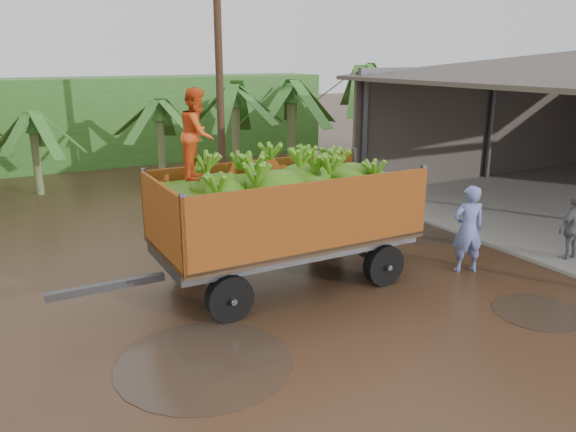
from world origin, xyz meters
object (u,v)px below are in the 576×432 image
object	(u,v)px
man_blue	(468,229)
utility_pole	(219,58)
man_grey	(573,228)
banana_trailer	(284,210)

from	to	relation	value
man_blue	utility_pole	distance (m)	9.73
man_grey	utility_pole	distance (m)	11.17
man_blue	man_grey	world-z (taller)	man_blue
man_blue	man_grey	bearing A→B (deg)	-175.16
man_blue	utility_pole	bearing A→B (deg)	-57.23
banana_trailer	man_grey	size ratio (longest dim) A/B	4.53
banana_trailer	man_blue	distance (m)	3.99
banana_trailer	utility_pole	xyz separation A→B (m)	(1.78, 7.57, 2.87)
man_blue	utility_pole	size ratio (longest dim) A/B	0.22
utility_pole	man_blue	bearing A→B (deg)	-77.69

